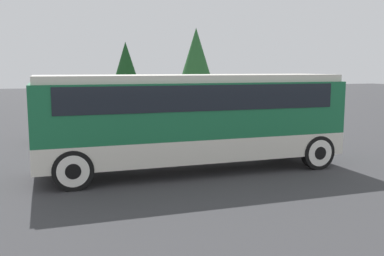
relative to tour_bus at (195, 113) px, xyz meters
name	(u,v)px	position (x,y,z in m)	size (l,w,h in m)	color
ground_plane	(192,170)	(-0.10, 0.00, -1.82)	(120.00, 120.00, 0.00)	#38383A
tour_bus	(195,113)	(0.00, 0.00, 0.00)	(9.50, 2.57, 3.01)	silver
parked_car_near	(92,124)	(-2.50, 7.00, -1.12)	(4.57, 1.88, 1.37)	#2D5638
parked_car_mid	(186,116)	(2.44, 8.53, -1.08)	(4.35, 1.80, 1.48)	maroon
tree_left	(126,62)	(2.11, 24.40, 1.89)	(2.14, 2.14, 5.45)	brown
tree_center	(196,57)	(7.30, 20.90, 2.25)	(2.95, 2.95, 6.46)	brown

